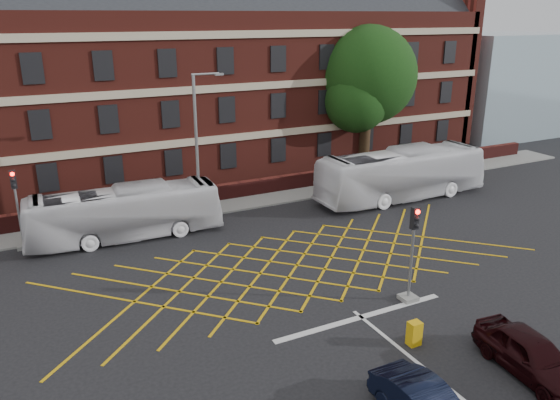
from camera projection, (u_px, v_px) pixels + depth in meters
name	position (u px, v px, depth m)	size (l,w,h in m)	color
ground	(318.00, 282.00, 25.29)	(120.00, 120.00, 0.00)	black
victorian_building	(175.00, 69.00, 41.44)	(51.00, 12.17, 20.40)	maroon
boundary_wall	(217.00, 193.00, 36.09)	(56.00, 0.50, 1.10)	#491513
far_pavement	(223.00, 205.00, 35.40)	(60.00, 3.00, 0.12)	slate
glass_block	(499.00, 84.00, 55.98)	(14.00, 10.00, 10.00)	#99B2BF
box_junction_hatching	(297.00, 265.00, 26.98)	(11.50, 0.12, 0.02)	#CC990C
stop_line	(361.00, 317.00, 22.34)	(8.00, 0.30, 0.02)	silver
bus_left	(125.00, 213.00, 29.85)	(2.45, 10.49, 2.92)	silver
bus_right	(402.00, 174.00, 36.27)	(2.85, 12.18, 3.39)	white
car_maroon	(531.00, 354.00, 18.66)	(1.75, 4.34, 1.48)	black
deciduous_tree	(367.00, 82.00, 42.37)	(7.79, 7.62, 11.12)	black
traffic_light_near	(411.00, 263.00, 23.13)	(0.70, 0.70, 4.27)	slate
traffic_light_far	(19.00, 217.00, 28.41)	(0.70, 0.70, 4.27)	slate
street_lamp	(199.00, 175.00, 31.52)	(2.25, 1.00, 8.72)	slate
utility_cabinet	(414.00, 333.00, 20.36)	(0.48, 0.40, 0.95)	gold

